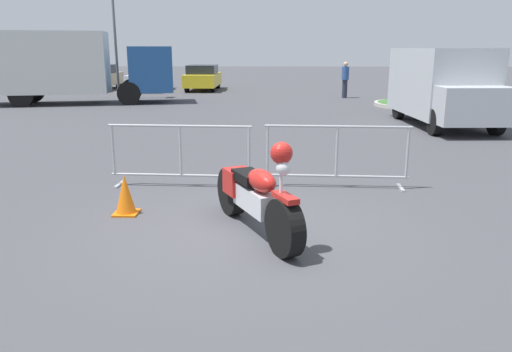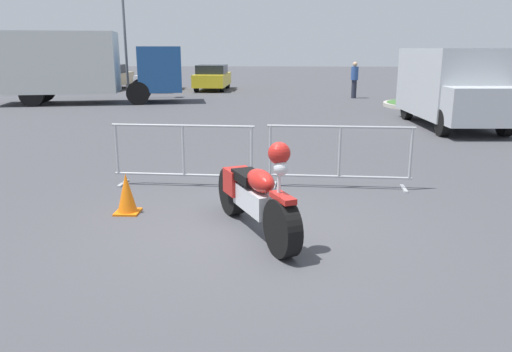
{
  "view_description": "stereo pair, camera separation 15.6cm",
  "coord_description": "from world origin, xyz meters",
  "views": [
    {
      "loc": [
        0.24,
        -6.08,
        2.31
      ],
      "look_at": [
        0.1,
        0.39,
        0.65
      ],
      "focal_mm": 35.0,
      "sensor_mm": 36.0,
      "label": 1
    },
    {
      "loc": [
        0.4,
        -6.07,
        2.31
      ],
      "look_at": [
        0.1,
        0.39,
        0.65
      ],
      "focal_mm": 35.0,
      "sensor_mm": 36.0,
      "label": 2
    }
  ],
  "objects": [
    {
      "name": "traffic_cone",
      "position": [
        -1.77,
        0.68,
        0.29
      ],
      "size": [
        0.34,
        0.34,
        0.59
      ],
      "color": "orange",
      "rests_on": "ground"
    },
    {
      "name": "parked_car_tan",
      "position": [
        -9.39,
        22.67,
        0.71
      ],
      "size": [
        1.72,
        4.13,
        1.4
      ],
      "rotation": [
        0.0,
        0.0,
        1.56
      ],
      "color": "tan",
      "rests_on": "ground"
    },
    {
      "name": "planter_island",
      "position": [
        6.59,
        14.7,
        0.33
      ],
      "size": [
        3.64,
        3.64,
        0.97
      ],
      "color": "#ADA89E",
      "rests_on": "ground"
    },
    {
      "name": "crowd_barrier_far",
      "position": [
        1.42,
        2.17,
        0.56
      ],
      "size": [
        2.43,
        0.56,
        1.07
      ],
      "rotation": [
        0.0,
        0.0,
        -0.05
      ],
      "color": "#9EA0A5",
      "rests_on": "ground"
    },
    {
      "name": "pedestrian",
      "position": [
        3.93,
        18.02,
        0.92
      ],
      "size": [
        0.42,
        0.42,
        1.69
      ],
      "rotation": [
        0.0,
        0.0,
        3.41
      ],
      "color": "#262838",
      "rests_on": "ground"
    },
    {
      "name": "motorcycle",
      "position": [
        0.1,
        -0.01,
        0.5
      ],
      "size": [
        1.17,
        2.17,
        1.31
      ],
      "rotation": [
        0.0,
        0.0,
        -1.13
      ],
      "color": "black",
      "rests_on": "ground"
    },
    {
      "name": "parked_car_yellow",
      "position": [
        -3.39,
        22.38,
        0.71
      ],
      "size": [
        1.72,
        4.14,
        1.4
      ],
      "rotation": [
        0.0,
        0.0,
        1.56
      ],
      "color": "yellow",
      "rests_on": "ground"
    },
    {
      "name": "ground_plane",
      "position": [
        0.0,
        0.0,
        0.0
      ],
      "size": [
        120.0,
        120.0,
        0.0
      ],
      "primitive_type": "plane",
      "color": "#424247"
    },
    {
      "name": "box_truck",
      "position": [
        -8.13,
        15.17,
        1.64
      ],
      "size": [
        7.99,
        3.75,
        2.98
      ],
      "rotation": [
        0.0,
        0.0,
        0.2
      ],
      "color": "silver",
      "rests_on": "ground"
    },
    {
      "name": "delivery_van",
      "position": [
        5.56,
        9.38,
        1.24
      ],
      "size": [
        2.18,
        5.08,
        2.31
      ],
      "rotation": [
        0.0,
        0.0,
        -1.53
      ],
      "color": "#B2B7BC",
      "rests_on": "ground"
    },
    {
      "name": "crowd_barrier_near",
      "position": [
        -1.22,
        2.17,
        0.56
      ],
      "size": [
        2.43,
        0.56,
        1.07
      ],
      "rotation": [
        0.0,
        0.0,
        -0.05
      ],
      "color": "#9EA0A5",
      "rests_on": "ground"
    },
    {
      "name": "street_lamp",
      "position": [
        -6.75,
        17.46,
        3.71
      ],
      "size": [
        0.36,
        0.7,
        5.68
      ],
      "color": "#595B60",
      "rests_on": "ground"
    },
    {
      "name": "parked_car_white",
      "position": [
        -6.39,
        22.03,
        0.7
      ],
      "size": [
        1.7,
        4.09,
        1.38
      ],
      "rotation": [
        0.0,
        0.0,
        1.56
      ],
      "color": "white",
      "rests_on": "ground"
    }
  ]
}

